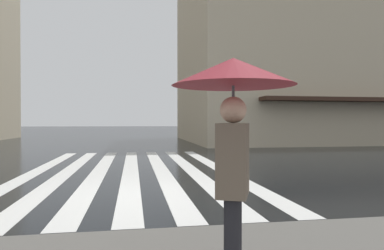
# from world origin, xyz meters

# --- Properties ---
(ground_plane) EXTENTS (220.00, 220.00, 0.00)m
(ground_plane) POSITION_xyz_m (0.00, 0.00, 0.00)
(ground_plane) COLOR black
(zebra_crossing) EXTENTS (13.00, 6.50, 0.01)m
(zebra_crossing) POSITION_xyz_m (4.00, 0.07, 0.00)
(zebra_crossing) COLOR silver
(zebra_crossing) RESTS_ON ground_plane
(haussmann_block_corner) EXTENTS (15.43, 21.42, 18.06)m
(haussmann_block_corner) POSITION_xyz_m (19.61, -15.13, 8.84)
(haussmann_block_corner) COLOR beige
(haussmann_block_corner) RESTS_ON ground_plane
(pedestrian_with_floral_umbrella) EXTENTS (1.02, 1.02, 2.00)m
(pedestrian_with_floral_umbrella) POSITION_xyz_m (-5.00, -0.83, 1.75)
(pedestrian_with_floral_umbrella) COLOR #6B5B4C
(pedestrian_with_floral_umbrella) RESTS_ON sidewalk_pavement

